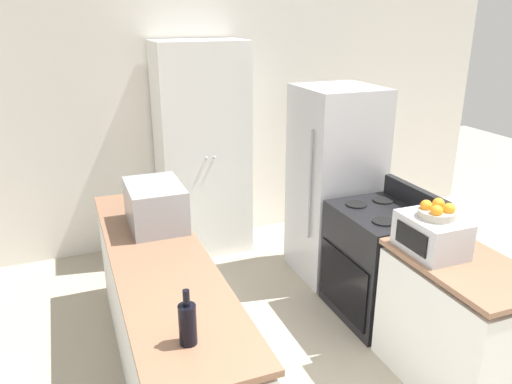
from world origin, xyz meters
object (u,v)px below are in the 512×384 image
object	(u,v)px
stove	(379,262)
refrigerator	(335,184)
wine_bottle	(188,323)
fruit_bowl	(437,211)
microwave	(156,205)
toaster_oven	(431,235)
pantry_cabinet	(203,151)

from	to	relation	value
stove	refrigerator	bearing A→B (deg)	88.73
wine_bottle	fruit_bowl	xyz separation A→B (m)	(1.71, 0.35, 0.17)
stove	microwave	bearing A→B (deg)	167.53
refrigerator	fruit_bowl	distance (m)	1.53
refrigerator	toaster_oven	xyz separation A→B (m)	(-0.16, -1.49, 0.15)
pantry_cabinet	refrigerator	size ratio (longest dim) A/B	1.20
stove	wine_bottle	world-z (taller)	wine_bottle
pantry_cabinet	microwave	xyz separation A→B (m)	(-0.73, -1.34, 0.00)
toaster_oven	microwave	bearing A→B (deg)	145.46
refrigerator	stove	bearing A→B (deg)	-91.27
toaster_oven	fruit_bowl	distance (m)	0.16
wine_bottle	fruit_bowl	size ratio (longest dim) A/B	1.21
refrigerator	fruit_bowl	bearing A→B (deg)	-95.28
toaster_oven	wine_bottle	bearing A→B (deg)	-168.08
microwave	toaster_oven	bearing A→B (deg)	-34.54
microwave	toaster_oven	size ratio (longest dim) A/B	1.27
stove	wine_bottle	size ratio (longest dim) A/B	3.80
refrigerator	microwave	distance (m)	1.78
pantry_cabinet	fruit_bowl	distance (m)	2.57
stove	fruit_bowl	bearing A→B (deg)	-99.68
wine_bottle	fruit_bowl	world-z (taller)	fruit_bowl
stove	toaster_oven	world-z (taller)	toaster_oven
microwave	toaster_oven	xyz separation A→B (m)	(1.56, -1.08, -0.04)
toaster_oven	fruit_bowl	bearing A→B (deg)	-13.44
pantry_cabinet	microwave	distance (m)	1.53
pantry_cabinet	stove	world-z (taller)	pantry_cabinet
pantry_cabinet	refrigerator	world-z (taller)	pantry_cabinet
pantry_cabinet	fruit_bowl	world-z (taller)	pantry_cabinet
pantry_cabinet	refrigerator	distance (m)	1.38
stove	refrigerator	xyz separation A→B (m)	(0.02, 0.78, 0.42)
stove	microwave	world-z (taller)	microwave
pantry_cabinet	refrigerator	bearing A→B (deg)	-43.29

